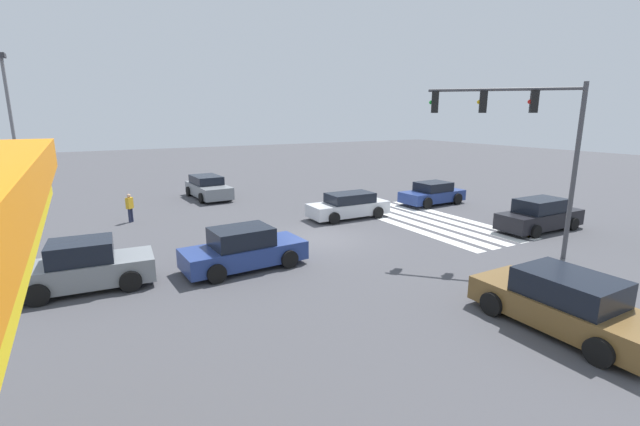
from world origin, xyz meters
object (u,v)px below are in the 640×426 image
object	(u,v)px
traffic_signal_mast	(526,131)
car_2	(565,303)
car_3	(244,249)
car_4	(432,194)
car_6	(540,216)
car_0	(349,206)
car_5	(208,187)
street_light_pole_a	(12,126)
pedestrian	(130,207)
car_1	(85,267)

from	to	relation	value
traffic_signal_mast	car_2	world-z (taller)	traffic_signal_mast
car_2	car_3	size ratio (longest dim) A/B	1.02
car_4	car_6	distance (m)	7.47
car_0	car_5	size ratio (longest dim) A/B	0.94
street_light_pole_a	car_3	bearing A→B (deg)	-146.76
car_0	pedestrian	bearing A→B (deg)	-23.46
car_4	car_1	bearing A→B (deg)	11.50
traffic_signal_mast	car_3	xyz separation A→B (m)	(3.95, 10.34, -4.34)
car_1	car_6	bearing A→B (deg)	-3.69
car_2	street_light_pole_a	distance (m)	25.23
street_light_pole_a	pedestrian	bearing A→B (deg)	-113.54
car_6	pedestrian	xyz separation A→B (m)	(11.86, 17.78, 0.11)
car_2	street_light_pole_a	size ratio (longest dim) A/B	0.56
car_0	car_1	distance (m)	13.83
traffic_signal_mast	car_5	world-z (taller)	traffic_signal_mast
car_5	pedestrian	size ratio (longest dim) A/B	3.16
car_6	car_4	bearing A→B (deg)	91.52
car_2	pedestrian	world-z (taller)	car_2
pedestrian	car_0	bearing A→B (deg)	22.35
traffic_signal_mast	car_1	distance (m)	16.84
car_1	car_6	world-z (taller)	car_1
car_2	car_6	xyz separation A→B (m)	(6.74, -8.92, 0.01)
car_4	street_light_pole_a	xyz separation A→B (m)	(6.50, 22.56, 4.44)
car_6	car_2	bearing A→B (deg)	-142.03
car_5	street_light_pole_a	world-z (taller)	street_light_pole_a
car_3	pedestrian	size ratio (longest dim) A/B	3.01
car_1	pedestrian	xyz separation A→B (m)	(9.11, -2.32, 0.10)
car_1	car_5	size ratio (longest dim) A/B	0.88
car_5	street_light_pole_a	size ratio (longest dim) A/B	0.57
traffic_signal_mast	car_4	distance (m)	11.24
traffic_signal_mast	car_3	distance (m)	11.89
street_light_pole_a	car_6	bearing A→B (deg)	-121.68
street_light_pole_a	car_1	bearing A→B (deg)	-167.26
car_3	car_6	world-z (taller)	car_6
car_1	car_3	xyz separation A→B (m)	(-0.68, -5.27, -0.03)
car_1	car_4	size ratio (longest dim) A/B	0.99
car_6	pedestrian	distance (m)	21.37
car_1	car_5	distance (m)	16.02
traffic_signal_mast	car_4	bearing A→B (deg)	-70.24
car_5	car_6	distance (m)	20.72
traffic_signal_mast	street_light_pole_a	world-z (taller)	street_light_pole_a
car_3	street_light_pole_a	distance (m)	14.90
car_4	pedestrian	distance (m)	18.24
car_1	pedestrian	bearing A→B (deg)	79.80
car_4	street_light_pole_a	size ratio (longest dim) A/B	0.51
street_light_pole_a	traffic_signal_mast	bearing A→B (deg)	-131.15
traffic_signal_mast	car_6	distance (m)	6.51
pedestrian	car_5	bearing A→B (deg)	88.01
traffic_signal_mast	car_2	xyz separation A→B (m)	(-4.85, 4.42, -4.33)
car_4	car_5	xyz separation A→B (m)	(9.24, 12.18, 0.06)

